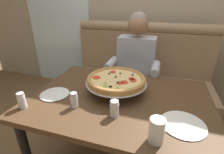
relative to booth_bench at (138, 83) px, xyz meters
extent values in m
cube|color=#937556|center=(0.00, -0.13, -0.17)|extent=(1.75, 0.60, 0.46)
cube|color=#937556|center=(0.00, 0.26, 0.29)|extent=(1.75, 0.18, 0.65)
cylinder|color=#937556|center=(0.00, 0.26, 0.66)|extent=(1.75, 0.14, 0.14)
cube|color=#4C331E|center=(0.00, -0.93, 0.31)|extent=(1.29, 0.93, 0.04)
cylinder|color=black|center=(-0.57, -0.54, -0.05)|extent=(0.06, 0.06, 0.69)
cylinder|color=black|center=(0.57, -0.54, -0.05)|extent=(0.06, 0.06, 0.69)
cube|color=#2D3342|center=(-0.02, -0.38, 0.14)|extent=(0.34, 0.40, 0.15)
cylinder|color=#2D3342|center=(-0.12, -0.63, -0.17)|extent=(0.11, 0.11, 0.46)
cylinder|color=#2D3342|center=(0.08, -0.63, -0.17)|extent=(0.11, 0.11, 0.46)
cube|color=#B2B7C1|center=(-0.02, -0.16, 0.34)|extent=(0.40, 0.22, 0.56)
cylinder|color=#B2B7C1|center=(-0.25, -0.38, 0.37)|extent=(0.08, 0.28, 0.08)
cylinder|color=#B2B7C1|center=(0.21, -0.38, 0.37)|extent=(0.08, 0.28, 0.08)
sphere|color=#997051|center=(-0.02, -0.18, 0.75)|extent=(0.21, 0.21, 0.21)
sphere|color=gray|center=(-0.02, -0.17, 0.78)|extent=(0.19, 0.19, 0.19)
cylinder|color=silver|center=(-0.05, -0.99, 0.37)|extent=(0.01, 0.01, 0.08)
cylinder|color=silver|center=(-0.15, -0.81, 0.37)|extent=(0.01, 0.01, 0.08)
cylinder|color=silver|center=(0.06, -0.81, 0.37)|extent=(0.01, 0.01, 0.08)
torus|color=silver|center=(-0.05, -0.87, 0.40)|extent=(0.25, 0.25, 0.01)
cylinder|color=silver|center=(-0.05, -0.87, 0.41)|extent=(0.46, 0.46, 0.00)
cylinder|color=#B77F42|center=(-0.05, -0.87, 0.42)|extent=(0.43, 0.43, 0.02)
torus|color=#B77F42|center=(-0.05, -0.87, 0.44)|extent=(0.44, 0.44, 0.03)
cylinder|color=#E5C17A|center=(-0.05, -0.87, 0.44)|extent=(0.37, 0.37, 0.01)
cylinder|color=red|center=(0.08, -0.87, 0.44)|extent=(0.05, 0.05, 0.01)
cylinder|color=red|center=(0.00, -0.94, 0.44)|extent=(0.05, 0.05, 0.01)
cylinder|color=red|center=(-0.19, -0.90, 0.44)|extent=(0.06, 0.06, 0.01)
cylinder|color=red|center=(0.07, -0.84, 0.44)|extent=(0.05, 0.05, 0.01)
cylinder|color=red|center=(-0.11, -0.76, 0.44)|extent=(0.05, 0.05, 0.01)
cylinder|color=red|center=(0.03, -0.91, 0.44)|extent=(0.05, 0.05, 0.01)
sphere|color=black|center=(-0.04, -0.78, 0.45)|extent=(0.01, 0.01, 0.01)
sphere|color=black|center=(-0.12, -0.81, 0.45)|extent=(0.01, 0.01, 0.01)
sphere|color=black|center=(-0.05, -1.02, 0.45)|extent=(0.01, 0.01, 0.01)
sphere|color=black|center=(-0.04, -1.01, 0.45)|extent=(0.01, 0.01, 0.01)
sphere|color=black|center=(-0.02, -0.94, 0.45)|extent=(0.01, 0.01, 0.01)
sphere|color=black|center=(-0.02, -0.94, 0.45)|extent=(0.01, 0.01, 0.01)
sphere|color=black|center=(-0.06, -0.85, 0.45)|extent=(0.01, 0.01, 0.01)
sphere|color=black|center=(0.06, -0.77, 0.45)|extent=(0.01, 0.01, 0.01)
cone|color=#CCC675|center=(0.00, -1.02, 0.45)|extent=(0.04, 0.04, 0.02)
cone|color=#CCC675|center=(-0.07, -1.02, 0.45)|extent=(0.04, 0.04, 0.02)
cone|color=#CCC675|center=(-0.09, -0.98, 0.45)|extent=(0.04, 0.04, 0.02)
cone|color=#CCC675|center=(-0.08, -1.01, 0.45)|extent=(0.04, 0.04, 0.02)
cylinder|color=white|center=(-0.25, -1.15, 0.37)|extent=(0.05, 0.05, 0.09)
cylinder|color=#4C6633|center=(-0.25, -1.15, 0.36)|extent=(0.04, 0.04, 0.05)
cylinder|color=silver|center=(-0.25, -1.15, 0.43)|extent=(0.04, 0.04, 0.02)
cylinder|color=white|center=(-0.57, -1.25, 0.37)|extent=(0.05, 0.05, 0.09)
cylinder|color=silver|center=(-0.57, -1.25, 0.36)|extent=(0.04, 0.04, 0.05)
cylinder|color=silver|center=(-0.57, -1.25, 0.43)|extent=(0.05, 0.05, 0.02)
cylinder|color=white|center=(0.03, -1.16, 0.37)|extent=(0.06, 0.06, 0.09)
cylinder|color=#A82D19|center=(0.03, -1.16, 0.35)|extent=(0.05, 0.05, 0.05)
cylinder|color=silver|center=(0.03, -1.16, 0.42)|extent=(0.05, 0.05, 0.02)
cylinder|color=white|center=(0.42, -1.12, 0.33)|extent=(0.18, 0.18, 0.01)
cone|color=white|center=(0.42, -1.12, 0.34)|extent=(0.25, 0.25, 0.01)
cylinder|color=white|center=(-0.48, -1.05, 0.33)|extent=(0.15, 0.15, 0.01)
cone|color=white|center=(-0.48, -1.05, 0.34)|extent=(0.22, 0.22, 0.01)
cylinder|color=silver|center=(0.28, -1.29, 0.40)|extent=(0.08, 0.08, 0.13)
cylinder|color=white|center=(0.28, -1.29, 0.36)|extent=(0.07, 0.07, 0.06)
cylinder|color=black|center=(-1.31, 1.12, -0.18)|extent=(0.02, 0.02, 0.44)
cylinder|color=black|center=(-1.52, 1.28, -0.18)|extent=(0.02, 0.02, 0.44)
cylinder|color=black|center=(-1.46, 0.91, -0.18)|extent=(0.02, 0.02, 0.44)
cylinder|color=black|center=(-1.67, 1.07, -0.18)|extent=(0.02, 0.02, 0.44)
cylinder|color=black|center=(-1.49, 1.10, 0.05)|extent=(0.40, 0.40, 0.02)
cube|color=black|center=(-1.58, 0.97, 0.25)|extent=(0.27, 0.21, 0.42)
camera|label=1|loc=(0.26, -1.95, 0.97)|focal=26.67mm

